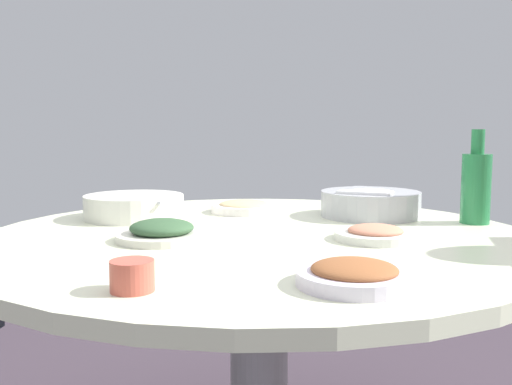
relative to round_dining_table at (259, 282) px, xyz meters
The scene contains 10 objects.
round_dining_table is the anchor object (origin of this frame).
rice_bowl 0.46m from the round_dining_table, 131.44° to the left, with size 0.29×0.29×0.08m.
soup_bowl 0.46m from the round_dining_table, 119.45° to the right, with size 0.29×0.29×0.07m.
dish_noodles 0.38m from the round_dining_table, 169.85° to the right, with size 0.21×0.21×0.04m.
dish_shrimp 0.32m from the round_dining_table, 73.83° to the left, with size 0.19×0.19×0.04m.
dish_stirfry 0.53m from the round_dining_table, 20.82° to the left, with size 0.20×0.20×0.04m.
dish_greens 0.29m from the round_dining_table, 63.72° to the right, with size 0.22×0.22×0.05m.
green_bottle 0.65m from the round_dining_table, 106.34° to the left, with size 0.08×0.08×0.26m.
tea_cup_near 0.58m from the round_dining_table, 18.84° to the right, with size 0.07×0.07×0.05m, color #C35544.
tea_cup_far 0.66m from the round_dining_table, 149.24° to the left, with size 0.08×0.08×0.06m, color white.
Camera 1 is at (1.40, 0.07, 1.04)m, focal length 39.78 mm.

